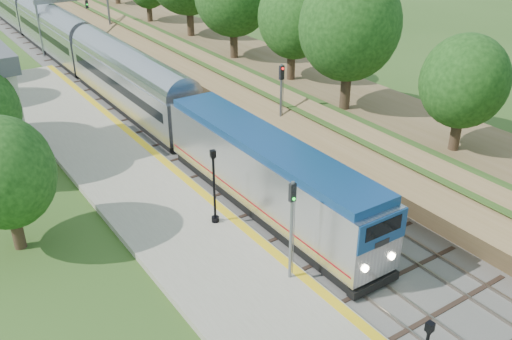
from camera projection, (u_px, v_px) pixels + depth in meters
trackbed at (62, 43)px, 69.10m from camera, size 9.50×170.00×0.28m
platform at (171, 219)px, 32.97m from camera, size 6.40×68.00×0.38m
yellow_stripe at (213, 202)px, 34.30m from camera, size 0.55×68.00×0.01m
embankment at (125, 18)px, 72.40m from camera, size 10.64×170.00×11.70m
signal_gantry at (73, 9)px, 63.47m from camera, size 8.40×0.38×6.20m
trees_behind_platform at (30, 147)px, 31.47m from camera, size 7.82×53.32×7.21m
train at (57, 36)px, 62.89m from camera, size 3.05×101.35×4.48m
lamppost_far at (214, 191)px, 31.46m from camera, size 0.44×0.44×4.45m
signal_platform at (292, 220)px, 26.39m from camera, size 0.31×0.25×5.27m
signal_farside at (281, 97)px, 40.57m from camera, size 0.34×0.27×6.16m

